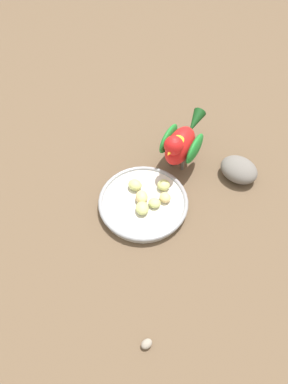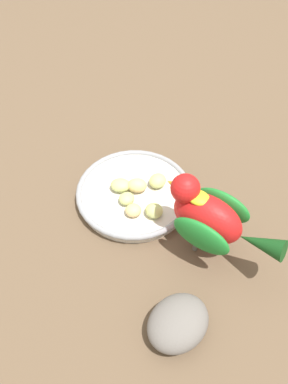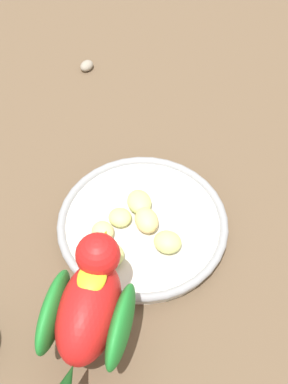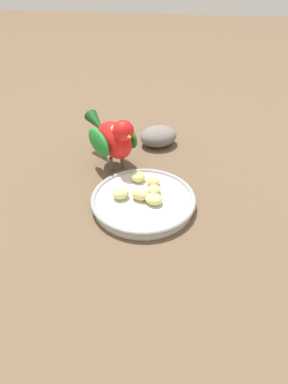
{
  "view_description": "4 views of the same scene",
  "coord_description": "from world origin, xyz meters",
  "px_view_note": "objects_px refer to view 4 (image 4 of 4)",
  "views": [
    {
      "loc": [
        0.46,
        -0.16,
        0.75
      ],
      "look_at": [
        -0.01,
        0.04,
        0.04
      ],
      "focal_mm": 34.35,
      "sensor_mm": 36.0,
      "label": 1
    },
    {
      "loc": [
        0.12,
        0.48,
        0.56
      ],
      "look_at": [
        -0.0,
        0.06,
        0.05
      ],
      "focal_mm": 35.73,
      "sensor_mm": 36.0,
      "label": 2
    },
    {
      "loc": [
        -0.31,
        0.27,
        0.63
      ],
      "look_at": [
        0.02,
        0.02,
        0.06
      ],
      "focal_mm": 54.0,
      "sensor_mm": 36.0,
      "label": 3
    },
    {
      "loc": [
        0.08,
        -0.54,
        0.47
      ],
      "look_at": [
        0.01,
        0.02,
        0.04
      ],
      "focal_mm": 33.51,
      "sensor_mm": 36.0,
      "label": 4
    }
  ],
  "objects_px": {
    "apple_piece_0": "(139,194)",
    "rock_large": "(158,136)",
    "apple_piece_1": "(153,181)",
    "apple_piece_4": "(121,193)",
    "apple_piece_5": "(154,190)",
    "feeding_bowl": "(143,201)",
    "parrot": "(113,137)",
    "apple_piece_2": "(154,199)",
    "apple_piece_3": "(138,177)"
  },
  "relations": [
    {
      "from": "apple_piece_3",
      "to": "apple_piece_4",
      "type": "height_order",
      "value": "apple_piece_4"
    },
    {
      "from": "apple_piece_1",
      "to": "apple_piece_3",
      "type": "bearing_deg",
      "value": 161.48
    },
    {
      "from": "apple_piece_1",
      "to": "apple_piece_2",
      "type": "height_order",
      "value": "apple_piece_2"
    },
    {
      "from": "apple_piece_1",
      "to": "apple_piece_5",
      "type": "height_order",
      "value": "apple_piece_1"
    },
    {
      "from": "apple_piece_0",
      "to": "apple_piece_3",
      "type": "bearing_deg",
      "value": 98.79
    },
    {
      "from": "apple_piece_1",
      "to": "apple_piece_4",
      "type": "xyz_separation_m",
      "value": [
        -0.06,
        -0.05,
        0.0
      ]
    },
    {
      "from": "apple_piece_3",
      "to": "apple_piece_5",
      "type": "xyz_separation_m",
      "value": [
        0.04,
        -0.04,
        -0.0
      ]
    },
    {
      "from": "feeding_bowl",
      "to": "apple_piece_4",
      "type": "bearing_deg",
      "value": -176.5
    },
    {
      "from": "apple_piece_2",
      "to": "apple_piece_3",
      "type": "bearing_deg",
      "value": 119.62
    },
    {
      "from": "apple_piece_0",
      "to": "apple_piece_2",
      "type": "bearing_deg",
      "value": -18.09
    },
    {
      "from": "apple_piece_1",
      "to": "apple_piece_3",
      "type": "relative_size",
      "value": 0.92
    },
    {
      "from": "apple_piece_2",
      "to": "rock_large",
      "type": "xyz_separation_m",
      "value": [
        -0.02,
        0.27,
        -0.0
      ]
    },
    {
      "from": "apple_piece_1",
      "to": "parrot",
      "type": "relative_size",
      "value": 0.17
    },
    {
      "from": "apple_piece_2",
      "to": "rock_large",
      "type": "relative_size",
      "value": 0.38
    },
    {
      "from": "apple_piece_3",
      "to": "apple_piece_0",
      "type": "bearing_deg",
      "value": -81.21
    },
    {
      "from": "parrot",
      "to": "rock_large",
      "type": "distance_m",
      "value": 0.16
    },
    {
      "from": "feeding_bowl",
      "to": "rock_large",
      "type": "distance_m",
      "value": 0.26
    },
    {
      "from": "feeding_bowl",
      "to": "parrot",
      "type": "xyz_separation_m",
      "value": [
        -0.09,
        0.14,
        0.07
      ]
    },
    {
      "from": "apple_piece_3",
      "to": "apple_piece_1",
      "type": "bearing_deg",
      "value": -18.52
    },
    {
      "from": "apple_piece_1",
      "to": "parrot",
      "type": "height_order",
      "value": "parrot"
    },
    {
      "from": "apple_piece_0",
      "to": "apple_piece_5",
      "type": "xyz_separation_m",
      "value": [
        0.03,
        0.02,
        -0.0
      ]
    },
    {
      "from": "apple_piece_0",
      "to": "rock_large",
      "type": "distance_m",
      "value": 0.26
    },
    {
      "from": "apple_piece_2",
      "to": "rock_large",
      "type": "distance_m",
      "value": 0.27
    },
    {
      "from": "feeding_bowl",
      "to": "apple_piece_4",
      "type": "relative_size",
      "value": 6.34
    },
    {
      "from": "apple_piece_0",
      "to": "apple_piece_2",
      "type": "xyz_separation_m",
      "value": [
        0.03,
        -0.01,
        -0.0
      ]
    },
    {
      "from": "apple_piece_3",
      "to": "parrot",
      "type": "distance_m",
      "value": 0.11
    },
    {
      "from": "apple_piece_2",
      "to": "apple_piece_3",
      "type": "distance_m",
      "value": 0.09
    },
    {
      "from": "apple_piece_5",
      "to": "parrot",
      "type": "relative_size",
      "value": 0.17
    },
    {
      "from": "parrot",
      "to": "feeding_bowl",
      "type": "bearing_deg",
      "value": -7.27
    },
    {
      "from": "apple_piece_3",
      "to": "rock_large",
      "type": "xyz_separation_m",
      "value": [
        0.03,
        0.2,
        -0.0
      ]
    },
    {
      "from": "apple_piece_4",
      "to": "apple_piece_1",
      "type": "bearing_deg",
      "value": 40.86
    },
    {
      "from": "apple_piece_0",
      "to": "rock_large",
      "type": "xyz_separation_m",
      "value": [
        0.02,
        0.26,
        -0.01
      ]
    },
    {
      "from": "apple_piece_1",
      "to": "apple_piece_5",
      "type": "relative_size",
      "value": 0.99
    },
    {
      "from": "apple_piece_1",
      "to": "apple_piece_2",
      "type": "relative_size",
      "value": 0.78
    },
    {
      "from": "apple_piece_1",
      "to": "apple_piece_4",
      "type": "distance_m",
      "value": 0.08
    },
    {
      "from": "apple_piece_3",
      "to": "apple_piece_4",
      "type": "relative_size",
      "value": 0.92
    },
    {
      "from": "feeding_bowl",
      "to": "apple_piece_2",
      "type": "relative_size",
      "value": 5.89
    },
    {
      "from": "apple_piece_1",
      "to": "apple_piece_2",
      "type": "distance_m",
      "value": 0.06
    },
    {
      "from": "apple_piece_0",
      "to": "apple_piece_1",
      "type": "relative_size",
      "value": 1.26
    },
    {
      "from": "feeding_bowl",
      "to": "parrot",
      "type": "bearing_deg",
      "value": 122.14
    },
    {
      "from": "parrot",
      "to": "apple_piece_1",
      "type": "bearing_deg",
      "value": 10.16
    },
    {
      "from": "apple_piece_1",
      "to": "apple_piece_3",
      "type": "xyz_separation_m",
      "value": [
        -0.03,
        0.01,
        0.0
      ]
    },
    {
      "from": "apple_piece_0",
      "to": "apple_piece_4",
      "type": "relative_size",
      "value": 1.06
    },
    {
      "from": "feeding_bowl",
      "to": "rock_large",
      "type": "xyz_separation_m",
      "value": [
        0.01,
        0.26,
        0.01
      ]
    },
    {
      "from": "apple_piece_4",
      "to": "rock_large",
      "type": "relative_size",
      "value": 0.35
    },
    {
      "from": "apple_piece_0",
      "to": "apple_piece_4",
      "type": "bearing_deg",
      "value": -178.13
    },
    {
      "from": "feeding_bowl",
      "to": "apple_piece_3",
      "type": "height_order",
      "value": "apple_piece_3"
    },
    {
      "from": "apple_piece_1",
      "to": "parrot",
      "type": "bearing_deg",
      "value": 139.57
    },
    {
      "from": "feeding_bowl",
      "to": "apple_piece_1",
      "type": "height_order",
      "value": "apple_piece_1"
    },
    {
      "from": "apple_piece_5",
      "to": "rock_large",
      "type": "bearing_deg",
      "value": 93.11
    }
  ]
}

